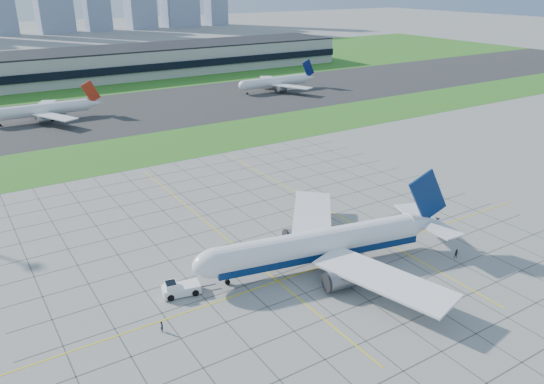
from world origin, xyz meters
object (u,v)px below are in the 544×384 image
object	(u,v)px
crew_far	(457,254)
distant_jet_2	(276,82)
crew_near	(162,327)
pushback_tug	(179,289)
distant_jet_1	(44,109)
airliner	(320,245)

from	to	relation	value
crew_far	distant_jet_2	xyz separation A→B (m)	(61.53, 162.22, 3.54)
crew_near	crew_far	bearing A→B (deg)	-85.22
pushback_tug	crew_far	world-z (taller)	pushback_tug
distant_jet_1	crew_near	bearing A→B (deg)	-94.23
pushback_tug	crew_far	distance (m)	55.22
crew_near	crew_far	size ratio (longest dim) A/B	1.00
distant_jet_2	distant_jet_1	bearing A→B (deg)	-179.42
distant_jet_1	distant_jet_2	xyz separation A→B (m)	(109.25, 1.11, 0.00)
pushback_tug	distant_jet_1	distance (m)	143.68
airliner	distant_jet_2	distance (m)	173.28
crew_near	crew_far	distance (m)	59.66
crew_near	distant_jet_2	distance (m)	194.92
distant_jet_1	distant_jet_2	size ratio (longest dim) A/B	1.00
distant_jet_1	crew_far	bearing A→B (deg)	-73.50
pushback_tug	crew_far	bearing A→B (deg)	-7.21
crew_far	crew_near	bearing A→B (deg)	-165.52
airliner	distant_jet_1	xyz separation A→B (m)	(-22.55, 148.92, -0.18)
pushback_tug	distant_jet_2	world-z (taller)	distant_jet_2
crew_far	distant_jet_2	bearing A→B (deg)	92.44
airliner	distant_jet_2	bearing A→B (deg)	71.29
distant_jet_2	crew_far	bearing A→B (deg)	-110.77
airliner	distant_jet_1	world-z (taller)	airliner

